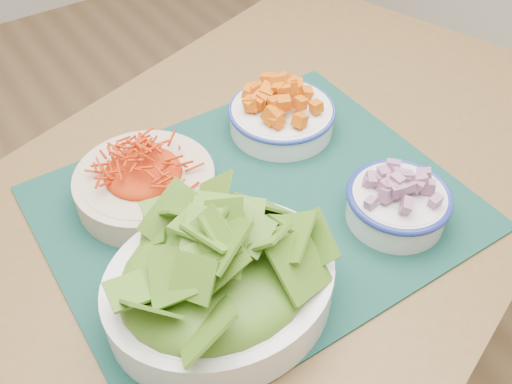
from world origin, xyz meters
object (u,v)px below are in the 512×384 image
Objects in this scene: lettuce_bowl at (219,274)px; carrot_bowl at (145,180)px; placemat at (256,207)px; table at (285,209)px; squash_bowl at (282,109)px; onion_bowl at (398,200)px.

carrot_bowl is at bearing 95.17° from lettuce_bowl.
placemat is 0.19m from lettuce_bowl.
squash_bowl is at bearing 42.98° from table.
onion_bowl is at bearing -86.82° from squash_bowl.
placemat is 2.15× the size of carrot_bowl.
onion_bowl is (0.16, -0.13, 0.04)m from placemat.
onion_bowl is (0.06, -0.18, 0.15)m from table.
lettuce_bowl is at bearing -138.10° from squash_bowl.
table is at bearing -119.20° from squash_bowl.
table is at bearing 28.33° from placemat.
onion_bowl is at bearing -40.85° from carrot_bowl.
onion_bowl reaches higher than table.
table is 5.78× the size of squash_bowl.
placemat is at bearing -40.96° from carrot_bowl.
lettuce_bowl is (-0.28, -0.25, 0.02)m from squash_bowl.
squash_bowl is 1.47× the size of onion_bowl.
placemat is (-0.10, -0.05, 0.11)m from table.
onion_bowl is (0.28, -0.24, 0.00)m from carrot_bowl.
placemat reaches higher than table.
lettuce_bowl is (-0.13, -0.12, 0.07)m from placemat.
table is 4.12× the size of lettuce_bowl.
lettuce_bowl is at bearing -92.25° from carrot_bowl.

